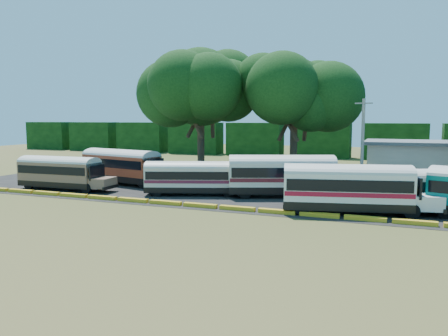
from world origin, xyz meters
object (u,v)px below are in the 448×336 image
at_px(bus_red, 123,164).
at_px(bus_cream_west, 190,176).
at_px(bus_beige, 61,171).
at_px(tree_west, 201,87).
at_px(bus_white_red, 350,186).

height_order(bus_red, bus_cream_west, bus_red).
bearing_deg(bus_beige, bus_red, 56.08).
bearing_deg(bus_cream_west, bus_red, 140.38).
xyz_separation_m(bus_beige, tree_west, (8.88, 12.39, 8.36)).
xyz_separation_m(bus_red, tree_west, (5.63, 7.13, 8.13)).
bearing_deg(bus_beige, tree_west, 52.21).
height_order(bus_beige, tree_west, tree_west).
height_order(bus_beige, bus_red, bus_red).
xyz_separation_m(bus_beige, bus_white_red, (26.49, -0.87, 0.17)).
bearing_deg(bus_cream_west, bus_white_red, -31.06).
relative_size(bus_red, bus_white_red, 1.02).
bearing_deg(bus_beige, bus_cream_west, 6.27).
bearing_deg(bus_red, bus_white_red, -2.04).
distance_m(bus_red, bus_white_red, 24.03).
height_order(bus_cream_west, bus_white_red, bus_white_red).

